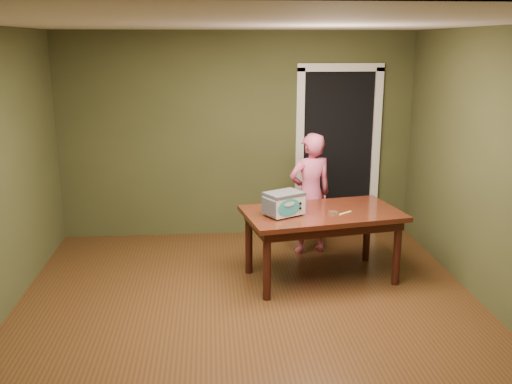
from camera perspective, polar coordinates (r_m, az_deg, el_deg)
The scene contains 8 objects.
floor at distance 5.30m, azimuth -0.41°, elevation -12.80°, with size 5.00×5.00×0.00m, color #4F3116.
room_shell at distance 4.76m, azimuth -0.45°, elevation 5.74°, with size 4.52×5.02×2.61m.
doorway at distance 7.77m, azimuth 7.66°, elevation 4.27°, with size 1.10×0.66×2.25m.
dining_table at distance 6.00m, azimuth 6.61°, elevation -2.83°, with size 1.74×1.18×0.75m.
toy_oven at distance 5.76m, azimuth 2.80°, elevation -1.09°, with size 0.45×0.41×0.24m.
baking_pan at distance 5.90m, azimuth 7.72°, elevation -2.03°, with size 0.10×0.10×0.02m.
spatula at distance 5.93m, azimuth 8.92°, elevation -2.08°, with size 0.18×0.03×0.01m, color #E1C562.
child at distance 6.73m, azimuth 5.44°, elevation -0.19°, with size 0.53×0.35×1.45m, color #CC5478.
Camera 1 is at (-0.34, -4.69, 2.45)m, focal length 40.00 mm.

